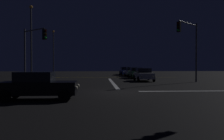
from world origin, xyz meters
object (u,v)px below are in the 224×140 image
Objects in this scene: sedan_gray at (125,70)px; streetlamp_left_near at (31,37)px; sedan_green at (136,73)px; traffic_signal_ne at (190,40)px; sedan_black_crossing at (38,85)px; traffic_signal_nw at (33,45)px; sedan_silver at (144,74)px; sedan_blue at (126,71)px; sedan_white at (132,72)px; streetlamp_left_far at (53,49)px.

streetlamp_left_near reaches higher than sedan_gray.
sedan_green is 11.12m from traffic_signal_ne.
sedan_gray is 1.00× the size of sedan_black_crossing.
traffic_signal_ne reaches higher than traffic_signal_nw.
sedan_silver is at bearing -90.38° from sedan_gray.
streetlamp_left_near is (-14.40, -2.98, 4.80)m from sedan_green.
sedan_gray is at bearing 53.37° from streetlamp_left_near.
sedan_green is at bearing -90.33° from sedan_gray.
traffic_signal_nw is at bearing -143.10° from sedan_green.
sedan_gray is 28.99m from traffic_signal_nw.
streetlamp_left_near is (-5.43, 18.89, 4.80)m from sedan_black_crossing.
streetlamp_left_near is (-18.81, 6.47, 0.94)m from traffic_signal_ne.
sedan_blue is 21.20m from traffic_signal_ne.
traffic_signal_ne reaches higher than sedan_white.
sedan_blue is (-0.34, 10.85, 0.00)m from sedan_green.
sedan_white is at bearing 49.60° from traffic_signal_nw.
sedan_green is at bearing -88.22° from sedan_blue.
sedan_black_crossing is 0.44× the size of streetlamp_left_near.
streetlamp_left_far is (-1.91, 22.41, 0.98)m from traffic_signal_nw.
traffic_signal_ne is at bearing -76.85° from sedan_blue.
traffic_signal_ne is (13.38, 12.42, 3.86)m from sedan_black_crossing.
streetlamp_left_far reaches higher than sedan_black_crossing.
sedan_gray is at bearing 99.42° from traffic_signal_ne.
sedan_gray is 0.73× the size of traffic_signal_nw.
traffic_signal_ne reaches higher than sedan_green.
sedan_black_crossing is at bearing -74.26° from traffic_signal_nw.
sedan_blue is at bearing -94.35° from sedan_gray.
sedan_white is 16.91m from streetlamp_left_far.
sedan_gray is (0.15, 22.71, 0.00)m from sedan_silver.
sedan_blue is 0.49× the size of streetlamp_left_far.
sedan_white is 17.35m from streetlamp_left_near.
sedan_black_crossing is at bearing -108.33° from sedan_white.
sedan_white is at bearing 71.67° from sedan_black_crossing.
streetlamp_left_far is at bearing 137.88° from sedan_green.
streetlamp_left_near is (-14.35, 3.21, 4.80)m from sedan_silver.
sedan_green is 0.73× the size of traffic_signal_nw.
traffic_signal_nw reaches higher than sedan_blue.
sedan_black_crossing is 20.23m from streetlamp_left_near.
sedan_green is 15.47m from streetlamp_left_near.
streetlamp_left_near reaches higher than sedan_silver.
sedan_silver and sedan_black_crossing have the same top height.
traffic_signal_nw is at bearing -130.40° from sedan_white.
sedan_green and sedan_black_crossing have the same top height.
sedan_white is 28.68m from sedan_black_crossing.
traffic_signal_ne is 29.31m from streetlamp_left_far.
sedan_white and sedan_gray have the same top height.
streetlamp_left_near is (-14.07, -13.82, 4.80)m from sedan_blue.
sedan_blue is 0.64× the size of traffic_signal_ne.
sedan_black_crossing is (-8.92, -15.68, 0.00)m from sedan_silver.
sedan_green is 19.88m from streetlamp_left_far.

